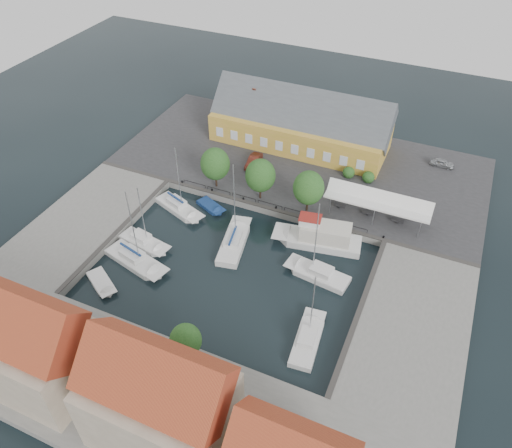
{
  "coord_description": "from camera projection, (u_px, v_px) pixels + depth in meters",
  "views": [
    {
      "loc": [
        20.24,
        -39.64,
        44.56
      ],
      "look_at": [
        0.0,
        6.0,
        1.5
      ],
      "focal_mm": 35.0,
      "sensor_mm": 36.0,
      "label": 1
    }
  ],
  "objects": [
    {
      "name": "quay_trees",
      "position": [
        260.0,
        176.0,
        68.49
      ],
      "size": [
        18.2,
        4.2,
        6.3
      ],
      "color": "black",
      "rests_on": "north_quay"
    },
    {
      "name": "south_bank",
      "position": [
        142.0,
        399.0,
        47.9
      ],
      "size": [
        56.0,
        14.0,
        1.0
      ],
      "primitive_type": "cube",
      "color": "slate",
      "rests_on": "ground"
    },
    {
      "name": "west_boat_d",
      "position": [
        136.0,
        261.0,
        62.44
      ],
      "size": [
        9.55,
        4.88,
        12.26
      ],
      "color": "silver",
      "rests_on": "ground"
    },
    {
      "name": "center_sailboat",
      "position": [
        234.0,
        243.0,
        64.8
      ],
      "size": [
        4.46,
        9.44,
        12.55
      ],
      "color": "silver",
      "rests_on": "ground"
    },
    {
      "name": "ground",
      "position": [
        237.0,
        261.0,
        62.76
      ],
      "size": [
        140.0,
        140.0,
        0.0
      ],
      "primitive_type": "plane",
      "color": "black",
      "rests_on": "ground"
    },
    {
      "name": "north_quay",
      "position": [
        300.0,
        164.0,
        78.35
      ],
      "size": [
        56.0,
        26.0,
        1.0
      ],
      "primitive_type": "cube",
      "color": "#2D2D30",
      "rests_on": "ground"
    },
    {
      "name": "west_boat_a",
      "position": [
        179.0,
        208.0,
        70.37
      ],
      "size": [
        8.64,
        5.12,
        11.2
      ],
      "color": "silver",
      "rests_on": "ground"
    },
    {
      "name": "car_red",
      "position": [
        254.0,
        161.0,
        76.83
      ],
      "size": [
        1.85,
        4.53,
        1.46
      ],
      "primitive_type": "imported",
      "rotation": [
        0.0,
        0.0,
        0.07
      ],
      "color": "#521C12",
      "rests_on": "north_quay"
    },
    {
      "name": "east_quay",
      "position": [
        411.0,
        328.0,
        54.29
      ],
      "size": [
        12.0,
        24.0,
        1.0
      ],
      "primitive_type": "cube",
      "color": "slate",
      "rests_on": "ground"
    },
    {
      "name": "launch_sw",
      "position": [
        102.0,
        284.0,
        59.8
      ],
      "size": [
        5.44,
        4.34,
        0.98
      ],
      "color": "silver",
      "rests_on": "ground"
    },
    {
      "name": "warehouse",
      "position": [
        297.0,
        123.0,
        80.29
      ],
      "size": [
        28.56,
        14.0,
        9.55
      ],
      "color": "gold",
      "rests_on": "north_quay"
    },
    {
      "name": "car_silver",
      "position": [
        442.0,
        163.0,
        76.68
      ],
      "size": [
        3.6,
        1.46,
        1.23
      ],
      "primitive_type": "imported",
      "rotation": [
        0.0,
        0.0,
        1.57
      ],
      "color": "#9EA1A5",
      "rests_on": "north_quay"
    },
    {
      "name": "west_boat_c",
      "position": [
        144.0,
        243.0,
        64.95
      ],
      "size": [
        7.66,
        3.61,
        10.15
      ],
      "color": "silver",
      "rests_on": "ground"
    },
    {
      "name": "quay_edge_fittings",
      "position": [
        252.0,
        232.0,
        65.35
      ],
      "size": [
        56.0,
        24.72,
        0.4
      ],
      "color": "#383533",
      "rests_on": "north_quay"
    },
    {
      "name": "tent_canopy",
      "position": [
        378.0,
        201.0,
        66.09
      ],
      "size": [
        14.0,
        4.0,
        2.83
      ],
      "color": "white",
      "rests_on": "north_quay"
    },
    {
      "name": "trawler",
      "position": [
        320.0,
        238.0,
        64.58
      ],
      "size": [
        11.97,
        5.36,
        5.0
      ],
      "color": "silver",
      "rests_on": "ground"
    },
    {
      "name": "east_boat_c",
      "position": [
        307.0,
        341.0,
        53.32
      ],
      "size": [
        3.2,
        7.99,
        10.07
      ],
      "color": "silver",
      "rests_on": "ground"
    },
    {
      "name": "west_quay",
      "position": [
        85.0,
        222.0,
        67.8
      ],
      "size": [
        12.0,
        24.0,
        1.0
      ],
      "primitive_type": "cube",
      "color": "slate",
      "rests_on": "ground"
    },
    {
      "name": "townhouses",
      "position": [
        137.0,
        397.0,
        42.28
      ],
      "size": [
        36.3,
        8.5,
        12.0
      ],
      "color": "#BDAB91",
      "rests_on": "south_bank"
    },
    {
      "name": "east_boat_a",
      "position": [
        318.0,
        275.0,
        60.64
      ],
      "size": [
        8.38,
        3.73,
        11.53
      ],
      "color": "silver",
      "rests_on": "ground"
    },
    {
      "name": "launch_nw",
      "position": [
        211.0,
        207.0,
        70.89
      ],
      "size": [
        4.95,
        3.54,
        0.88
      ],
      "color": "navy",
      "rests_on": "ground"
    }
  ]
}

